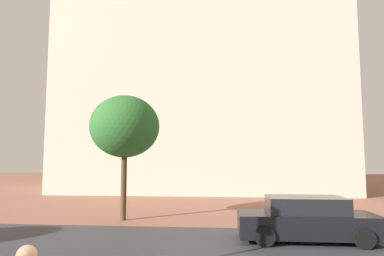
{
  "coord_description": "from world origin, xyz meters",
  "views": [
    {
      "loc": [
        0.91,
        -3.1,
        2.65
      ],
      "look_at": [
        -0.37,
        10.59,
        4.01
      ],
      "focal_mm": 31.42,
      "sensor_mm": 36.0,
      "label": 1
    }
  ],
  "objects": [
    {
      "name": "car_black",
      "position": [
        3.64,
        8.7,
        0.7
      ],
      "size": [
        4.49,
        2.09,
        1.45
      ],
      "color": "black",
      "rests_on": "ground_plane"
    },
    {
      "name": "landmark_building",
      "position": [
        -1.25,
        29.99,
        10.9
      ],
      "size": [
        24.52,
        16.08,
        35.97
      ],
      "color": "beige",
      "rests_on": "ground_plane"
    },
    {
      "name": "tree_curb_far",
      "position": [
        -3.63,
        11.99,
        4.23
      ],
      "size": [
        3.19,
        3.19,
        5.69
      ],
      "color": "#4C3823",
      "rests_on": "ground_plane"
    },
    {
      "name": "ground_plane",
      "position": [
        0.0,
        10.0,
        0.0
      ],
      "size": [
        120.0,
        120.0,
        0.0
      ],
      "primitive_type": "plane",
      "color": "#93604C"
    },
    {
      "name": "street_asphalt_strip",
      "position": [
        0.0,
        7.18,
        0.0
      ],
      "size": [
        120.0,
        6.9,
        0.0
      ],
      "primitive_type": "cube",
      "color": "#38383D",
      "rests_on": "ground_plane"
    }
  ]
}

